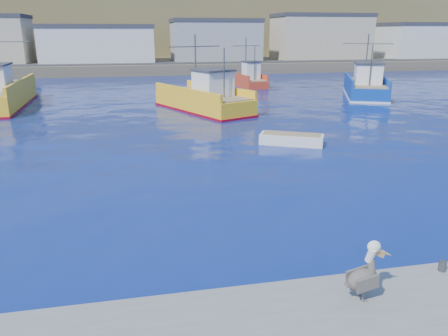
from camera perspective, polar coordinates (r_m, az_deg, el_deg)
The scene contains 8 objects.
ground at distance 14.80m, azimuth 8.70°, elevation -9.40°, with size 260.00×260.00×0.00m, color #071457.
dock_bollards at distance 12.03m, azimuth 17.33°, elevation -13.26°, with size 36.20×0.20×0.30m.
far_shore at distance 121.65m, azimuth -9.96°, elevation 18.32°, with size 200.00×81.00×24.00m.
trawler_yellow_b at distance 38.23m, azimuth -2.57°, elevation 8.98°, with size 7.83×11.30×6.44m.
trawler_blue at distance 49.24m, azimuth 17.98°, elevation 10.06°, with size 7.62×11.31×6.44m.
boat_orange at distance 55.54m, azimuth 3.21°, elevation 11.57°, with size 3.66×7.15×5.89m.
skiff_mid at distance 27.04m, azimuth 8.80°, elevation 3.62°, with size 4.00×2.91×0.83m.
pelican at distance 11.11m, azimuth 17.95°, elevation -13.14°, with size 1.22×0.57×1.50m.
Camera 1 is at (-4.81, -12.32, 6.64)m, focal length 35.00 mm.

